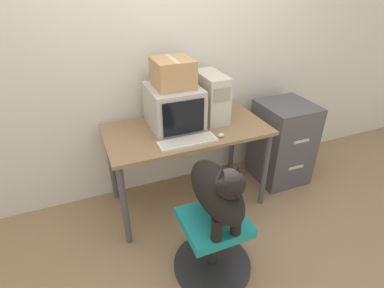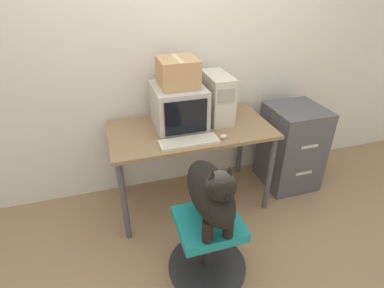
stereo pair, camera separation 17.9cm
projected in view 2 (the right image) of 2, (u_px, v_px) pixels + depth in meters
name	position (u px, v px, depth m)	size (l,w,h in m)	color
ground_plane	(203.00, 225.00, 2.62)	(12.00, 12.00, 0.00)	#937551
wall_back	(177.00, 54.00, 2.61)	(8.00, 0.05, 2.60)	silver
desk	(191.00, 138.00, 2.57)	(1.36, 0.70, 0.78)	olive
crt_monitor	(179.00, 106.00, 2.48)	(0.41, 0.47, 0.35)	#B7B2A8
pc_tower	(217.00, 97.00, 2.58)	(0.19, 0.41, 0.41)	beige
keyboard	(189.00, 142.00, 2.30)	(0.46, 0.15, 0.03)	beige
computer_mouse	(223.00, 137.00, 2.36)	(0.06, 0.04, 0.04)	beige
office_chair	(208.00, 246.00, 2.13)	(0.57, 0.57, 0.48)	#262628
dog	(212.00, 192.00, 1.85)	(0.25, 0.58, 0.52)	black
filing_cabinet	(291.00, 147.00, 2.97)	(0.49, 0.51, 0.83)	#4C4C51
cardboard_box	(178.00, 72.00, 2.34)	(0.30, 0.32, 0.22)	tan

